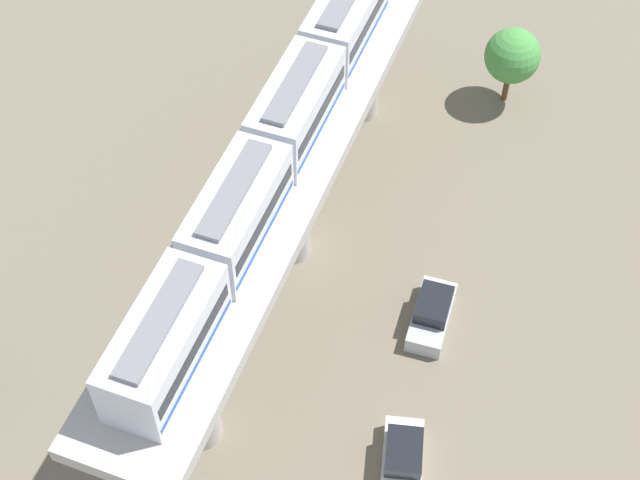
% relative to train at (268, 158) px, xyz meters
% --- Properties ---
extents(ground_plane, '(120.00, 120.00, 0.00)m').
position_rel_train_xyz_m(ground_plane, '(0.00, 2.46, -9.72)').
color(ground_plane, '#706654').
extents(viaduct, '(5.20, 35.80, 8.19)m').
position_rel_train_xyz_m(viaduct, '(0.00, 2.46, -3.36)').
color(viaduct, '#B7B2AA').
rests_on(viaduct, ground).
extents(train, '(2.64, 27.45, 3.24)m').
position_rel_train_xyz_m(train, '(0.00, 0.00, 0.00)').
color(train, silver).
rests_on(train, viaduct).
extents(parked_car_white, '(2.76, 4.51, 1.76)m').
position_rel_train_xyz_m(parked_car_white, '(9.35, -7.61, -8.98)').
color(parked_car_white, white).
rests_on(parked_car_white, ground).
extents(parked_car_silver, '(2.05, 4.30, 1.76)m').
position_rel_train_xyz_m(parked_car_silver, '(8.35, 0.63, -8.98)').
color(parked_car_silver, '#B2B5BA').
rests_on(parked_car_silver, ground).
extents(tree_near_viaduct, '(3.35, 3.35, 5.16)m').
position_rel_train_xyz_m(tree_near_viaduct, '(7.93, 18.25, -6.26)').
color(tree_near_viaduct, brown).
rests_on(tree_near_viaduct, ground).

